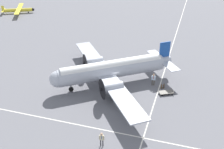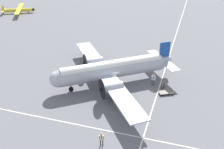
% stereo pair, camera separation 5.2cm
% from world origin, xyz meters
% --- Properties ---
extents(ground_plane, '(300.00, 300.00, 0.00)m').
position_xyz_m(ground_plane, '(0.00, 0.00, 0.00)').
color(ground_plane, slate).
extents(apron_line_eastwest, '(120.00, 0.16, 0.01)m').
position_xyz_m(apron_line_eastwest, '(0.00, 6.87, 0.00)').
color(apron_line_eastwest, silver).
rests_on(apron_line_eastwest, ground_plane).
extents(apron_line_northsouth, '(0.16, 120.00, 0.01)m').
position_xyz_m(apron_line_northsouth, '(10.42, 0.00, 0.00)').
color(apron_line_northsouth, silver).
rests_on(apron_line_northsouth, ground_plane).
extents(airliner_main, '(20.97, 18.92, 5.48)m').
position_xyz_m(airliner_main, '(0.23, -0.30, 2.43)').
color(airliner_main, '#ADB2BC').
rests_on(airliner_main, ground_plane).
extents(crew_foreground, '(0.28, 0.59, 1.73)m').
position_xyz_m(crew_foreground, '(12.95, 2.88, 1.06)').
color(crew_foreground, '#2D2D33').
rests_on(crew_foreground, ground_plane).
extents(passenger_boarding, '(0.30, 0.63, 1.88)m').
position_xyz_m(passenger_boarding, '(-1.38, 5.88, 1.15)').
color(passenger_boarding, '#473D2D').
rests_on(passenger_boarding, ground_plane).
extents(suitcase_near_door, '(0.49, 0.14, 0.59)m').
position_xyz_m(suitcase_near_door, '(-0.91, 7.20, 0.28)').
color(suitcase_near_door, brown).
rests_on(suitcase_near_door, ground_plane).
extents(suitcase_upright_spare, '(0.47, 0.14, 0.63)m').
position_xyz_m(suitcase_upright_spare, '(-1.11, 7.51, 0.30)').
color(suitcase_upright_spare, '#47331E').
rests_on(suitcase_upright_spare, ground_plane).
extents(baggage_cart, '(1.82, 2.21, 0.56)m').
position_xyz_m(baggage_cart, '(0.45, 8.06, 0.27)').
color(baggage_cart, '#6B665B').
rests_on(baggage_cart, ground_plane).
extents(light_aircraft_distant, '(10.60, 8.29, 2.14)m').
position_xyz_m(light_aircraft_distant, '(-28.48, -34.78, 0.87)').
color(light_aircraft_distant, yellow).
rests_on(light_aircraft_distant, ground_plane).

